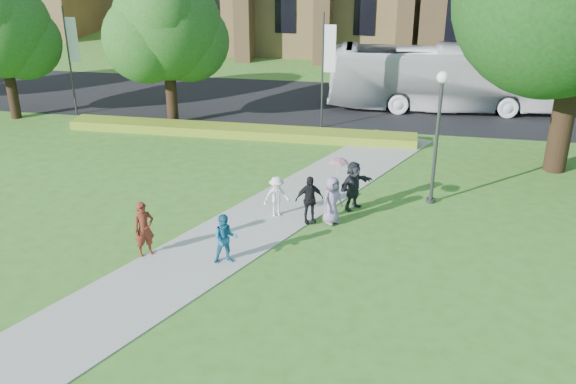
# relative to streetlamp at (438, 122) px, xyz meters

# --- Properties ---
(ground) EXTENTS (160.00, 160.00, 0.00)m
(ground) POSITION_rel_streetlamp_xyz_m (-7.50, -6.50, -3.30)
(ground) COLOR #437122
(ground) RESTS_ON ground
(road) EXTENTS (160.00, 10.00, 0.02)m
(road) POSITION_rel_streetlamp_xyz_m (-7.50, 13.50, -3.29)
(road) COLOR black
(road) RESTS_ON ground
(footpath) EXTENTS (15.58, 28.54, 0.04)m
(footpath) POSITION_rel_streetlamp_xyz_m (-7.50, -5.50, -3.28)
(footpath) COLOR #B2B2A8
(footpath) RESTS_ON ground
(flower_hedge) EXTENTS (18.00, 1.40, 0.45)m
(flower_hedge) POSITION_rel_streetlamp_xyz_m (-9.50, 6.70, -3.07)
(flower_hedge) COLOR gold
(flower_hedge) RESTS_ON ground
(streetlamp) EXTENTS (0.44, 0.44, 5.24)m
(streetlamp) POSITION_rel_streetlamp_xyz_m (0.00, 0.00, 0.00)
(streetlamp) COLOR #38383D
(streetlamp) RESTS_ON ground
(street_tree_0) EXTENTS (5.20, 5.20, 7.50)m
(street_tree_0) POSITION_rel_streetlamp_xyz_m (-22.50, 7.50, 1.58)
(street_tree_0) COLOR #332114
(street_tree_0) RESTS_ON ground
(street_tree_1) EXTENTS (5.60, 5.60, 8.05)m
(street_tree_1) POSITION_rel_streetlamp_xyz_m (-13.50, 8.00, 1.93)
(street_tree_1) COLOR #332114
(street_tree_1) RESTS_ON ground
(banner_pole_0) EXTENTS (0.70, 0.10, 6.00)m
(banner_pole_0) POSITION_rel_streetlamp_xyz_m (-5.39, 8.70, 0.09)
(banner_pole_0) COLOR #38383D
(banner_pole_0) RESTS_ON ground
(banner_pole_1) EXTENTS (0.70, 0.10, 6.00)m
(banner_pole_1) POSITION_rel_streetlamp_xyz_m (-19.39, 8.70, 0.09)
(banner_pole_1) COLOR #38383D
(banner_pole_1) RESTS_ON ground
(tour_coach) EXTENTS (13.31, 3.88, 3.66)m
(tour_coach) POSITION_rel_streetlamp_xyz_m (0.91, 13.38, -1.45)
(tour_coach) COLOR white
(tour_coach) RESTS_ON road
(pedestrian_0) EXTENTS (0.81, 0.80, 1.89)m
(pedestrian_0) POSITION_rel_streetlamp_xyz_m (-9.49, -6.05, -2.31)
(pedestrian_0) COLOR maroon
(pedestrian_0) RESTS_ON footpath
(pedestrian_1) EXTENTS (1.00, 0.89, 1.69)m
(pedestrian_1) POSITION_rel_streetlamp_xyz_m (-6.72, -6.09, -2.41)
(pedestrian_1) COLOR #1D6591
(pedestrian_1) RESTS_ON footpath
(pedestrian_2) EXTENTS (1.17, 0.98, 1.57)m
(pedestrian_2) POSITION_rel_streetlamp_xyz_m (-5.76, -2.36, -2.47)
(pedestrian_2) COLOR white
(pedestrian_2) RESTS_ON footpath
(pedestrian_3) EXTENTS (1.15, 0.85, 1.81)m
(pedestrian_3) POSITION_rel_streetlamp_xyz_m (-4.48, -2.68, -2.35)
(pedestrian_3) COLOR black
(pedestrian_3) RESTS_ON footpath
(pedestrian_4) EXTENTS (1.00, 1.04, 1.79)m
(pedestrian_4) POSITION_rel_streetlamp_xyz_m (-3.66, -2.58, -2.36)
(pedestrian_4) COLOR gray
(pedestrian_4) RESTS_ON footpath
(pedestrian_5) EXTENTS (1.47, 1.77, 1.91)m
(pedestrian_5) POSITION_rel_streetlamp_xyz_m (-3.00, -1.19, -2.30)
(pedestrian_5) COLOR #23232A
(pedestrian_5) RESTS_ON footpath
(parasol) EXTENTS (0.77, 0.77, 0.62)m
(parasol) POSITION_rel_streetlamp_xyz_m (-3.48, -2.48, -1.15)
(parasol) COLOR #CB8F95
(parasol) RESTS_ON pedestrian_4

